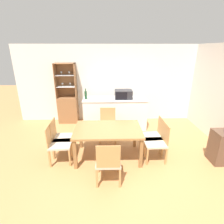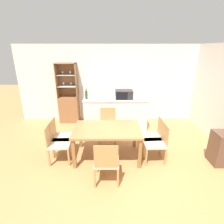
{
  "view_description": "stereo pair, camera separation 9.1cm",
  "coord_description": "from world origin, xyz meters",
  "px_view_note": "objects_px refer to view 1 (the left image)",
  "views": [
    {
      "loc": [
        -0.38,
        -3.27,
        2.41
      ],
      "look_at": [
        -0.25,
        1.08,
        0.82
      ],
      "focal_mm": 28.0,
      "sensor_mm": 36.0,
      "label": 1
    },
    {
      "loc": [
        -0.29,
        -3.27,
        2.41
      ],
      "look_at": [
        -0.25,
        1.08,
        0.82
      ],
      "focal_mm": 28.0,
      "sensor_mm": 36.0,
      "label": 2
    }
  ],
  "objects_px": {
    "dining_chair_side_right_far": "(154,136)",
    "dining_chair_side_right_near": "(157,142)",
    "dining_table": "(108,132)",
    "dining_chair_side_left_near": "(58,144)",
    "dining_chair_head_near": "(108,162)",
    "wine_bottle": "(86,95)",
    "microwave": "(123,94)",
    "dining_chair_side_left_far": "(61,137)",
    "display_cabinet": "(68,105)",
    "dining_chair_head_far": "(108,125)"
  },
  "relations": [
    {
      "from": "wine_bottle",
      "to": "dining_chair_head_near",
      "type": "bearing_deg",
      "value": -74.89
    },
    {
      "from": "display_cabinet",
      "to": "dining_chair_side_left_near",
      "type": "relative_size",
      "value": 2.25
    },
    {
      "from": "dining_table",
      "to": "wine_bottle",
      "type": "distance_m",
      "value": 1.77
    },
    {
      "from": "dining_chair_side_right_far",
      "to": "dining_chair_side_right_near",
      "type": "relative_size",
      "value": 1.0
    },
    {
      "from": "dining_table",
      "to": "dining_chair_head_far",
      "type": "xyz_separation_m",
      "value": [
        0.0,
        0.83,
        -0.19
      ]
    },
    {
      "from": "display_cabinet",
      "to": "wine_bottle",
      "type": "relative_size",
      "value": 6.18
    },
    {
      "from": "dining_chair_side_left_near",
      "to": "microwave",
      "type": "distance_m",
      "value": 2.46
    },
    {
      "from": "dining_table",
      "to": "dining_chair_side_right_far",
      "type": "height_order",
      "value": "dining_chair_side_right_far"
    },
    {
      "from": "dining_chair_head_near",
      "to": "dining_chair_head_far",
      "type": "height_order",
      "value": "same"
    },
    {
      "from": "dining_chair_side_left_near",
      "to": "display_cabinet",
      "type": "bearing_deg",
      "value": -177.3
    },
    {
      "from": "dining_chair_side_left_far",
      "to": "microwave",
      "type": "height_order",
      "value": "microwave"
    },
    {
      "from": "dining_chair_side_left_near",
      "to": "wine_bottle",
      "type": "distance_m",
      "value": 1.9
    },
    {
      "from": "dining_table",
      "to": "dining_chair_head_near",
      "type": "relative_size",
      "value": 1.7
    },
    {
      "from": "dining_chair_head_near",
      "to": "dining_chair_side_right_near",
      "type": "distance_m",
      "value": 1.3
    },
    {
      "from": "display_cabinet",
      "to": "dining_chair_head_far",
      "type": "distance_m",
      "value": 1.88
    },
    {
      "from": "dining_chair_side_right_far",
      "to": "dining_chair_side_right_near",
      "type": "bearing_deg",
      "value": 175.69
    },
    {
      "from": "dining_chair_head_near",
      "to": "wine_bottle",
      "type": "xyz_separation_m",
      "value": [
        -0.65,
        2.41,
        0.65
      ]
    },
    {
      "from": "dining_chair_head_near",
      "to": "wine_bottle",
      "type": "bearing_deg",
      "value": 105.61
    },
    {
      "from": "dining_table",
      "to": "dining_chair_side_right_near",
      "type": "distance_m",
      "value": 1.12
    },
    {
      "from": "dining_table",
      "to": "dining_chair_side_left_near",
      "type": "relative_size",
      "value": 1.7
    },
    {
      "from": "dining_chair_side_right_far",
      "to": "microwave",
      "type": "xyz_separation_m",
      "value": [
        -0.61,
        1.46,
        0.65
      ]
    },
    {
      "from": "dining_table",
      "to": "dining_chair_side_left_far",
      "type": "bearing_deg",
      "value": 172.53
    },
    {
      "from": "dining_table",
      "to": "dining_chair_side_right_far",
      "type": "bearing_deg",
      "value": 7.71
    },
    {
      "from": "dining_chair_head_near",
      "to": "dining_chair_side_left_far",
      "type": "height_order",
      "value": "same"
    },
    {
      "from": "dining_chair_head_far",
      "to": "wine_bottle",
      "type": "height_order",
      "value": "wine_bottle"
    },
    {
      "from": "wine_bottle",
      "to": "dining_chair_side_right_far",
      "type": "bearing_deg",
      "value": -39.31
    },
    {
      "from": "dining_chair_head_far",
      "to": "display_cabinet",
      "type": "bearing_deg",
      "value": -43.06
    },
    {
      "from": "dining_chair_side_right_far",
      "to": "dining_chair_side_right_near",
      "type": "distance_m",
      "value": 0.29
    },
    {
      "from": "display_cabinet",
      "to": "dining_chair_side_right_near",
      "type": "xyz_separation_m",
      "value": [
        2.44,
        -2.28,
        -0.15
      ]
    },
    {
      "from": "microwave",
      "to": "wine_bottle",
      "type": "relative_size",
      "value": 1.61
    },
    {
      "from": "dining_table",
      "to": "dining_chair_head_near",
      "type": "distance_m",
      "value": 0.85
    },
    {
      "from": "microwave",
      "to": "dining_chair_head_near",
      "type": "bearing_deg",
      "value": -101.3
    },
    {
      "from": "microwave",
      "to": "wine_bottle",
      "type": "xyz_separation_m",
      "value": [
        -1.14,
        -0.03,
        -0.0
      ]
    },
    {
      "from": "microwave",
      "to": "dining_table",
      "type": "bearing_deg",
      "value": -106.84
    },
    {
      "from": "dining_chair_side_right_far",
      "to": "dining_chair_side_left_near",
      "type": "relative_size",
      "value": 1.0
    },
    {
      "from": "dining_chair_side_left_far",
      "to": "dining_chair_side_left_near",
      "type": "relative_size",
      "value": 1.0
    },
    {
      "from": "dining_chair_side_right_near",
      "to": "wine_bottle",
      "type": "height_order",
      "value": "wine_bottle"
    },
    {
      "from": "dining_table",
      "to": "dining_chair_side_right_far",
      "type": "distance_m",
      "value": 1.12
    },
    {
      "from": "dining_chair_side_right_near",
      "to": "dining_chair_side_left_near",
      "type": "xyz_separation_m",
      "value": [
        -2.19,
        -0.0,
        0.0
      ]
    },
    {
      "from": "dining_chair_side_right_near",
      "to": "microwave",
      "type": "relative_size",
      "value": 1.7
    },
    {
      "from": "dining_chair_side_left_far",
      "to": "microwave",
      "type": "distance_m",
      "value": 2.26
    },
    {
      "from": "dining_chair_head_far",
      "to": "dining_chair_side_left_near",
      "type": "relative_size",
      "value": 1.0
    },
    {
      "from": "display_cabinet",
      "to": "microwave",
      "type": "distance_m",
      "value": 1.97
    },
    {
      "from": "dining_chair_side_right_far",
      "to": "dining_chair_side_left_far",
      "type": "distance_m",
      "value": 2.19
    },
    {
      "from": "dining_chair_head_near",
      "to": "dining_chair_side_right_near",
      "type": "bearing_deg",
      "value": 32.55
    },
    {
      "from": "dining_table",
      "to": "dining_chair_side_left_far",
      "type": "relative_size",
      "value": 1.7
    },
    {
      "from": "dining_chair_side_left_near",
      "to": "wine_bottle",
      "type": "bearing_deg",
      "value": 162.22
    },
    {
      "from": "dining_chair_side_right_far",
      "to": "microwave",
      "type": "distance_m",
      "value": 1.71
    },
    {
      "from": "display_cabinet",
      "to": "microwave",
      "type": "relative_size",
      "value": 3.84
    },
    {
      "from": "dining_chair_side_right_far",
      "to": "dining_chair_head_far",
      "type": "height_order",
      "value": "same"
    }
  ]
}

